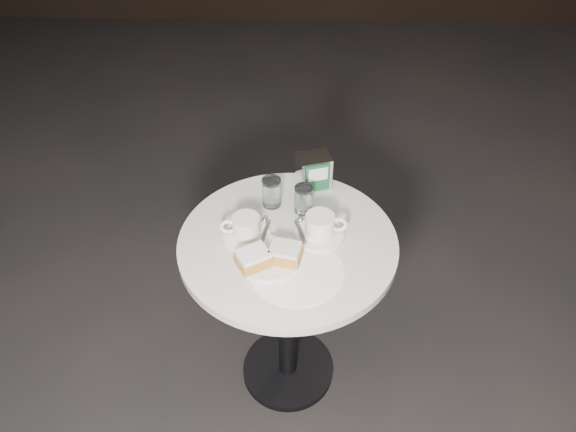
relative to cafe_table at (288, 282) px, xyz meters
The scene contains 9 objects.
ground 0.55m from the cafe_table, ahead, with size 7.00×7.00×0.00m, color black.
cafe_table is the anchor object (origin of this frame).
sugar_spill 0.24m from the cafe_table, 76.89° to the right, with size 0.29×0.29×0.00m, color white.
beignet_plate 0.25m from the cafe_table, 119.47° to the right, with size 0.23×0.23×0.06m.
coffee_cup_left 0.27m from the cafe_table, behind, with size 0.17×0.16×0.08m.
coffee_cup_right 0.26m from the cafe_table, 13.49° to the left, with size 0.17×0.16×0.08m.
water_glass_left 0.31m from the cafe_table, 108.61° to the left, with size 0.07×0.07×0.10m.
water_glass_right 0.29m from the cafe_table, 71.99° to the left, with size 0.07×0.07×0.10m.
napkin_dispenser 0.39m from the cafe_table, 73.37° to the left, with size 0.13×0.11×0.13m.
Camera 1 is at (0.03, -1.27, 1.99)m, focal length 35.00 mm.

